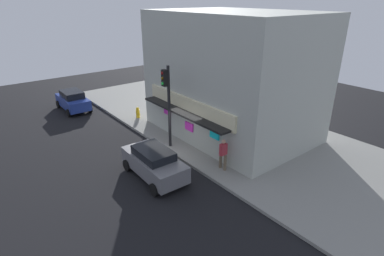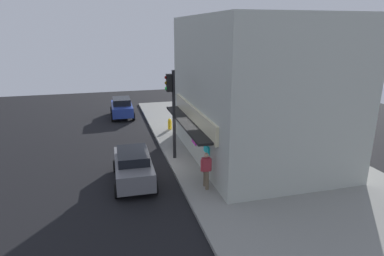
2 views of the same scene
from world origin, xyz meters
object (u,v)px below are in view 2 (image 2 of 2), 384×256
potted_plant_by_doorway (207,149)px  pedestrian (206,169)px  traffic_light (172,103)px  parked_car_grey (133,166)px  parked_car_blue (122,107)px  fire_hydrant (170,124)px  trash_can (202,144)px

potted_plant_by_doorway → pedestrian: bearing=-18.5°
traffic_light → pedestrian: traffic_light is taller
parked_car_grey → pedestrian: bearing=60.0°
pedestrian → parked_car_blue: size_ratio=0.45×
traffic_light → pedestrian: bearing=10.2°
parked_car_grey → parked_car_blue: parked_car_blue is taller
fire_hydrant → parked_car_blue: bearing=-148.9°
potted_plant_by_doorway → parked_car_grey: bearing=-70.0°
traffic_light → parked_car_grey: size_ratio=1.21×
pedestrian → potted_plant_by_doorway: size_ratio=1.71×
traffic_light → fire_hydrant: (-5.61, 0.94, -2.84)m
fire_hydrant → parked_car_grey: size_ratio=0.20×
fire_hydrant → trash_can: size_ratio=0.89×
trash_can → potted_plant_by_doorway: 1.21m
traffic_light → trash_can: bearing=105.7°
fire_hydrant → potted_plant_by_doorway: (6.27, 0.94, 0.19)m
fire_hydrant → traffic_light: bearing=-9.5°
parked_car_blue → trash_can: bearing=21.8°
traffic_light → parked_car_blue: traffic_light is taller
pedestrian → potted_plant_by_doorway: 3.62m
potted_plant_by_doorway → parked_car_grey: parked_car_grey is taller
parked_car_blue → traffic_light: bearing=11.6°
trash_can → traffic_light: bearing=-74.3°
pedestrian → parked_car_grey: pedestrian is taller
traffic_light → pedestrian: size_ratio=2.88×
parked_car_blue → pedestrian: bearing=11.2°
parked_car_grey → potted_plant_by_doorway: bearing=110.0°
trash_can → pedestrian: size_ratio=0.53×
traffic_light → parked_car_grey: 4.19m
fire_hydrant → parked_car_grey: parked_car_grey is taller
fire_hydrant → trash_can: (5.07, 0.95, 0.07)m
traffic_light → trash_can: (-0.53, 1.90, -2.77)m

